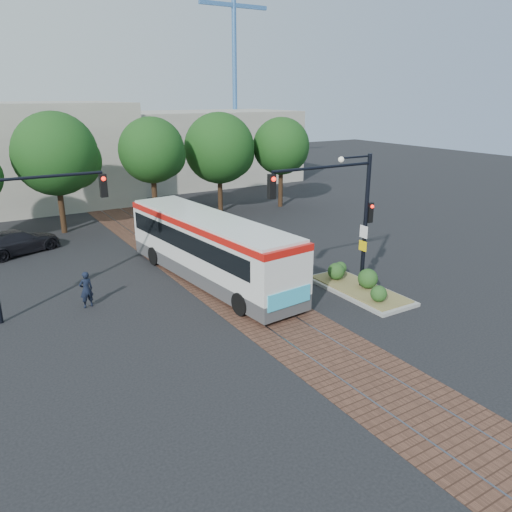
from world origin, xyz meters
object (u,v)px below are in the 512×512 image
object	(u,v)px
city_bus	(209,245)
traffic_island	(358,284)
parked_car	(17,242)
signal_pole_left	(18,224)
signal_pole_main	(345,204)
officer	(86,290)

from	to	relation	value
city_bus	traffic_island	size ratio (longest dim) A/B	2.29
parked_car	signal_pole_left	bearing A→B (deg)	153.59
city_bus	signal_pole_left	distance (m)	8.35
city_bus	signal_pole_main	bearing A→B (deg)	-54.52
traffic_island	signal_pole_main	distance (m)	3.95
signal_pole_left	parked_car	world-z (taller)	signal_pole_left
officer	parked_car	xyz separation A→B (m)	(-1.48, 9.68, -0.11)
officer	parked_car	size ratio (longest dim) A/B	0.34
officer	signal_pole_left	bearing A→B (deg)	-15.36
traffic_island	signal_pole_main	bearing A→B (deg)	174.64
officer	traffic_island	bearing A→B (deg)	147.30
signal_pole_left	parked_car	size ratio (longest dim) A/B	1.27
traffic_island	parked_car	size ratio (longest dim) A/B	1.10
signal_pole_main	officer	world-z (taller)	signal_pole_main
city_bus	traffic_island	distance (m)	7.22
officer	parked_car	bearing A→B (deg)	-90.96
signal_pole_main	signal_pole_left	bearing A→B (deg)	158.55
parked_car	officer	bearing A→B (deg)	166.56
city_bus	signal_pole_left	size ratio (longest dim) A/B	1.99
signal_pole_left	officer	xyz separation A→B (m)	(2.19, -0.22, -3.07)
city_bus	parked_car	world-z (taller)	city_bus
traffic_island	officer	world-z (taller)	officer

